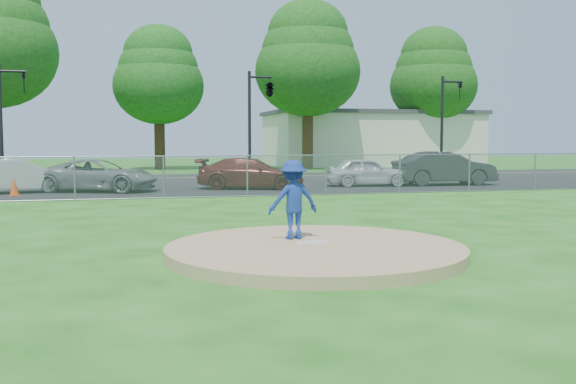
# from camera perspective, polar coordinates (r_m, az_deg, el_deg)

# --- Properties ---
(ground) EXTENTS (120.00, 120.00, 0.00)m
(ground) POSITION_cam_1_polar(r_m,az_deg,el_deg) (21.34, -5.28, -0.94)
(ground) COLOR #195813
(ground) RESTS_ON ground
(pitchers_mound) EXTENTS (5.40, 5.40, 0.20)m
(pitchers_mound) POSITION_cam_1_polar(r_m,az_deg,el_deg) (11.63, 2.43, -5.22)
(pitchers_mound) COLOR tan
(pitchers_mound) RESTS_ON ground
(pitching_rubber) EXTENTS (0.60, 0.15, 0.04)m
(pitching_rubber) POSITION_cam_1_polar(r_m,az_deg,el_deg) (11.80, 2.15, -4.48)
(pitching_rubber) COLOR white
(pitching_rubber) RESTS_ON pitchers_mound
(chain_link_fence) EXTENTS (40.00, 0.06, 1.50)m
(chain_link_fence) POSITION_cam_1_polar(r_m,az_deg,el_deg) (23.25, -6.06, 1.37)
(chain_link_fence) COLOR gray
(chain_link_fence) RESTS_ON ground
(parking_lot) EXTENTS (50.00, 8.00, 0.01)m
(parking_lot) POSITION_cam_1_polar(r_m,az_deg,el_deg) (27.75, -7.37, 0.37)
(parking_lot) COLOR black
(parking_lot) RESTS_ON ground
(street) EXTENTS (60.00, 7.00, 0.01)m
(street) POSITION_cam_1_polar(r_m,az_deg,el_deg) (35.19, -8.83, 1.27)
(street) COLOR black
(street) RESTS_ON ground
(commercial_building) EXTENTS (16.40, 9.40, 4.30)m
(commercial_building) POSITION_cam_1_polar(r_m,az_deg,el_deg) (52.64, 7.31, 4.78)
(commercial_building) COLOR beige
(commercial_building) RESTS_ON ground
(tree_center) EXTENTS (6.16, 6.16, 9.84)m
(tree_center) POSITION_cam_1_polar(r_m,az_deg,el_deg) (45.24, -11.43, 10.20)
(tree_center) COLOR #382014
(tree_center) RESTS_ON ground
(tree_right) EXTENTS (7.28, 7.28, 11.63)m
(tree_right) POSITION_cam_1_polar(r_m,az_deg,el_deg) (45.04, 1.77, 11.82)
(tree_right) COLOR #3C2615
(tree_right) RESTS_ON ground
(tree_far_right) EXTENTS (6.72, 6.72, 10.74)m
(tree_far_right) POSITION_cam_1_polar(r_m,az_deg,el_deg) (51.77, 12.79, 10.13)
(tree_far_right) COLOR #342413
(tree_far_right) RESTS_ON ground
(traffic_signal_left) EXTENTS (1.28, 0.20, 5.60)m
(traffic_signal_left) POSITION_cam_1_polar(r_m,az_deg,el_deg) (33.45, -23.79, 6.50)
(traffic_signal_left) COLOR black
(traffic_signal_left) RESTS_ON ground
(traffic_signal_center) EXTENTS (1.42, 2.48, 5.60)m
(traffic_signal_center) POSITION_cam_1_polar(r_m,az_deg,el_deg) (33.86, -1.82, 8.99)
(traffic_signal_center) COLOR black
(traffic_signal_center) RESTS_ON ground
(traffic_signal_right) EXTENTS (1.28, 0.20, 5.60)m
(traffic_signal_right) POSITION_cam_1_polar(r_m,az_deg,el_deg) (37.36, 13.86, 6.54)
(traffic_signal_right) COLOR black
(traffic_signal_right) RESTS_ON ground
(pitcher) EXTENTS (1.02, 0.65, 1.51)m
(pitcher) POSITION_cam_1_polar(r_m,az_deg,el_deg) (12.25, 0.46, -0.68)
(pitcher) COLOR navy
(pitcher) RESTS_ON pitchers_mound
(traffic_cone) EXTENTS (0.34, 0.34, 0.67)m
(traffic_cone) POSITION_cam_1_polar(r_m,az_deg,el_deg) (25.73, -23.16, 0.44)
(traffic_cone) COLOR #F3490C
(traffic_cone) RESTS_ON parking_lot
(parked_car_white) EXTENTS (4.26, 2.30, 1.33)m
(parked_car_white) POSITION_cam_1_polar(r_m,az_deg,el_deg) (27.07, -22.88, 1.34)
(parked_car_white) COLOR silver
(parked_car_white) RESTS_ON parking_lot
(parked_car_gray) EXTENTS (5.05, 3.59, 1.28)m
(parked_car_gray) POSITION_cam_1_polar(r_m,az_deg,el_deg) (26.67, -16.46, 1.42)
(parked_car_gray) COLOR gray
(parked_car_gray) RESTS_ON parking_lot
(parked_car_darkred) EXTENTS (4.84, 3.17, 1.30)m
(parked_car_darkred) POSITION_cam_1_polar(r_m,az_deg,el_deg) (26.98, -3.32, 1.67)
(parked_car_darkred) COLOR #5B1B16
(parked_car_darkred) RESTS_ON parking_lot
(parked_car_pearl) EXTENTS (3.93, 2.02, 1.28)m
(parked_car_pearl) POSITION_cam_1_polar(r_m,az_deg,el_deg) (28.82, 7.06, 1.81)
(parked_car_pearl) COLOR silver
(parked_car_pearl) RESTS_ON parking_lot
(parked_car_charcoal) EXTENTS (4.67, 1.82, 1.52)m
(parked_car_charcoal) POSITION_cam_1_polar(r_m,az_deg,el_deg) (30.06, 13.71, 2.06)
(parked_car_charcoal) COLOR #28282A
(parked_car_charcoal) RESTS_ON parking_lot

